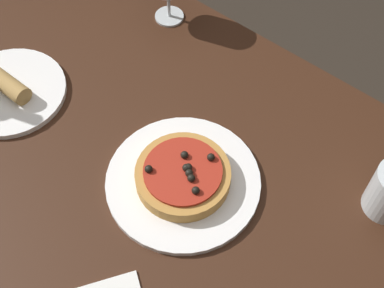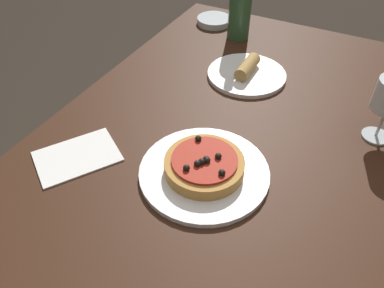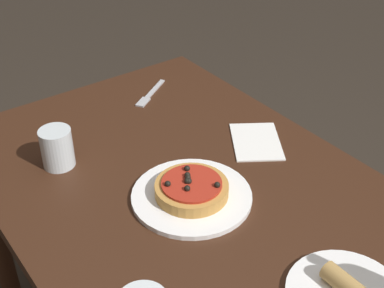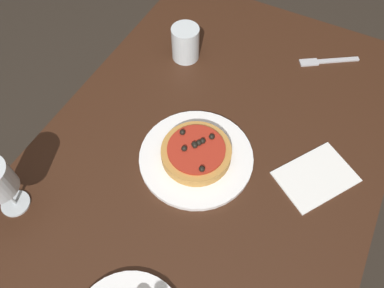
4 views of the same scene
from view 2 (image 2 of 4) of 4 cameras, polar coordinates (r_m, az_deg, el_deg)
name	(u,v)px [view 2 (image 2 of 4)]	position (r m, az deg, el deg)	size (l,w,h in m)	color
dining_table	(211,176)	(0.92, 2.91, -4.94)	(1.43, 0.81, 0.77)	#381E11
dinner_plate	(204,172)	(0.79, 1.86, -4.29)	(0.28, 0.28, 0.01)	white
pizza	(204,165)	(0.78, 1.89, -3.16)	(0.17, 0.17, 0.05)	#BC843D
side_bowl	(214,21)	(1.39, 3.37, 18.27)	(0.12, 0.12, 0.02)	silver
side_plate	(247,73)	(1.10, 8.34, 10.65)	(0.22, 0.22, 0.05)	white
paper_napkin	(77,156)	(0.87, -17.09, -1.81)	(0.21, 0.20, 0.00)	white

